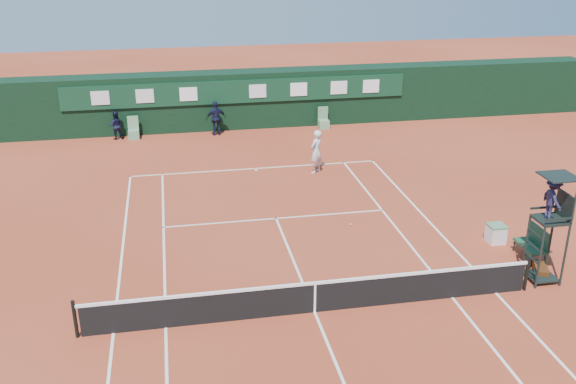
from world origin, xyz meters
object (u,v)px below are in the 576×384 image
(tennis_net, at_px, (315,296))
(player, at_px, (316,152))
(umpire_chair, at_px, (552,207))
(player_bench, at_px, (534,242))
(cooler, at_px, (496,233))

(tennis_net, height_order, player, player)
(umpire_chair, distance_m, player, 11.54)
(umpire_chair, height_order, player_bench, umpire_chair)
(umpire_chair, bearing_deg, player_bench, 69.69)
(player_bench, height_order, cooler, player_bench)
(tennis_net, bearing_deg, player, 76.80)
(tennis_net, xyz_separation_m, cooler, (7.07, 3.11, -0.18))
(player, bearing_deg, umpire_chair, 71.01)
(cooler, bearing_deg, player_bench, -65.04)
(tennis_net, xyz_separation_m, player_bench, (7.68, 1.80, 0.09))
(tennis_net, xyz_separation_m, player, (2.56, 10.91, 0.46))
(player_bench, bearing_deg, umpire_chair, -110.31)
(player_bench, xyz_separation_m, player, (-5.12, 9.11, 0.37))
(cooler, bearing_deg, umpire_chair, -87.86)
(player_bench, bearing_deg, cooler, 114.96)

